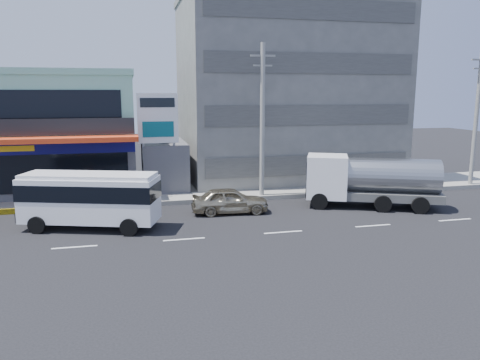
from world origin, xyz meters
The scene contains 13 objects.
ground centered at (0.00, 0.00, 0.00)m, with size 120.00×120.00×0.00m, color black.
sidewalk centered at (5.00, 9.50, 0.15)m, with size 70.00×5.00×0.30m, color gray.
shop_building centered at (-8.00, 13.95, 4.00)m, with size 12.40×11.70×8.00m.
concrete_building centered at (10.00, 15.00, 7.00)m, with size 16.00×12.00×14.00m, color gray.
gap_structure centered at (0.00, 12.00, 1.75)m, with size 3.00×6.00×3.50m, color #424146.
satellite_dish centered at (0.00, 11.00, 3.58)m, with size 1.50×1.50×0.15m, color slate.
billboard centered at (-0.50, 9.20, 4.93)m, with size 2.60×0.18×6.90m.
utility_pole_near centered at (6.00, 7.40, 5.15)m, with size 1.60×0.30×10.00m.
utility_pole_far centered at (22.00, 7.40, 5.15)m, with size 1.60×0.30×10.00m.
minibus centered at (-4.45, 2.93, 1.73)m, with size 7.26×4.28×2.89m.
sedan centered at (3.20, 4.38, 0.76)m, with size 1.79×4.45×1.52m, color tan.
tanker_truck centered at (11.69, 3.86, 1.69)m, with size 8.22×5.31×3.14m.
motorcycle_rider centered at (-5.08, 5.12, 0.67)m, with size 1.67×0.90×2.04m.
Camera 1 is at (-2.38, -21.55, 6.94)m, focal length 35.00 mm.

